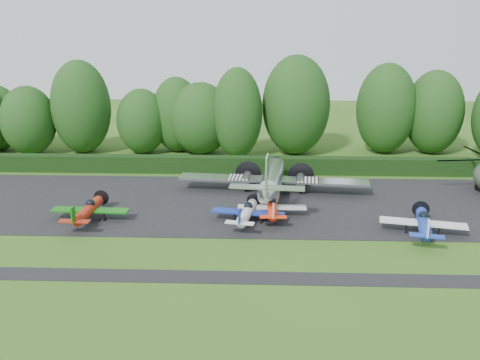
{
  "coord_description": "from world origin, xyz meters",
  "views": [
    {
      "loc": [
        -0.01,
        -40.66,
        17.99
      ],
      "look_at": [
        -1.92,
        9.92,
        2.5
      ],
      "focal_mm": 40.0,
      "sensor_mm": 36.0,
      "label": 1
    }
  ],
  "objects_px": {
    "transport_plane": "(272,180)",
    "light_plane_red": "(88,210)",
    "light_plane_orange": "(272,207)",
    "light_plane_white": "(247,212)",
    "light_plane_blue": "(423,223)"
  },
  "relations": [
    {
      "from": "light_plane_blue",
      "to": "light_plane_orange",
      "type": "bearing_deg",
      "value": 151.05
    },
    {
      "from": "light_plane_orange",
      "to": "light_plane_blue",
      "type": "distance_m",
      "value": 13.38
    },
    {
      "from": "transport_plane",
      "to": "light_plane_white",
      "type": "bearing_deg",
      "value": -112.48
    },
    {
      "from": "light_plane_red",
      "to": "light_plane_blue",
      "type": "xyz_separation_m",
      "value": [
        29.57,
        -2.15,
        0.02
      ]
    },
    {
      "from": "light_plane_orange",
      "to": "light_plane_blue",
      "type": "xyz_separation_m",
      "value": [
        12.81,
        -3.86,
        0.13
      ]
    },
    {
      "from": "transport_plane",
      "to": "light_plane_blue",
      "type": "bearing_deg",
      "value": -43.61
    },
    {
      "from": "light_plane_red",
      "to": "light_plane_white",
      "type": "distance_m",
      "value": 14.46
    },
    {
      "from": "light_plane_white",
      "to": "light_plane_blue",
      "type": "xyz_separation_m",
      "value": [
        15.11,
        -2.29,
        0.09
      ]
    },
    {
      "from": "light_plane_red",
      "to": "light_plane_orange",
      "type": "bearing_deg",
      "value": 3.45
    },
    {
      "from": "light_plane_orange",
      "to": "light_plane_blue",
      "type": "relative_size",
      "value": 0.88
    },
    {
      "from": "light_plane_blue",
      "to": "light_plane_red",
      "type": "bearing_deg",
      "value": 163.65
    },
    {
      "from": "transport_plane",
      "to": "light_plane_white",
      "type": "height_order",
      "value": "transport_plane"
    },
    {
      "from": "light_plane_white",
      "to": "light_plane_blue",
      "type": "relative_size",
      "value": 0.92
    },
    {
      "from": "transport_plane",
      "to": "light_plane_orange",
      "type": "relative_size",
      "value": 2.98
    },
    {
      "from": "transport_plane",
      "to": "light_plane_red",
      "type": "height_order",
      "value": "transport_plane"
    }
  ]
}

